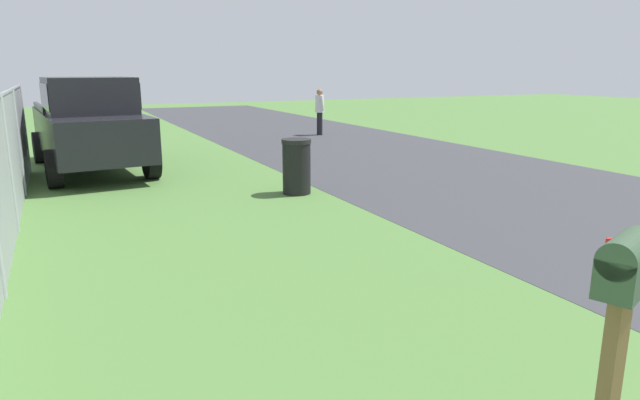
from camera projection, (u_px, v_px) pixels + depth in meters
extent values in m
cube|color=brown|center=(609.00, 384.00, 3.04)|extent=(0.09, 0.09, 1.10)
cube|color=#334C33|center=(625.00, 272.00, 2.89)|extent=(0.35, 0.48, 0.22)
cylinder|color=#334C33|center=(627.00, 252.00, 2.86)|extent=(0.35, 0.48, 0.20)
cube|color=red|center=(608.00, 254.00, 2.97)|extent=(0.02, 0.04, 0.18)
cube|color=black|center=(89.00, 132.00, 12.38)|extent=(5.44, 2.32, 0.90)
cube|color=black|center=(89.00, 95.00, 11.66)|extent=(1.94, 1.87, 0.76)
cube|color=black|center=(89.00, 95.00, 11.66)|extent=(1.89, 1.90, 0.53)
cube|color=black|center=(116.00, 105.00, 13.67)|extent=(2.75, 0.32, 0.12)
cube|color=black|center=(40.00, 107.00, 12.82)|extent=(2.75, 0.32, 0.12)
cylinder|color=black|center=(151.00, 161.00, 11.50)|extent=(0.78, 0.33, 0.76)
cylinder|color=black|center=(54.00, 169.00, 10.58)|extent=(0.78, 0.33, 0.76)
cylinder|color=black|center=(118.00, 142.00, 14.42)|extent=(0.78, 0.33, 0.76)
cylinder|color=black|center=(39.00, 147.00, 13.50)|extent=(0.78, 0.33, 0.76)
cylinder|color=black|center=(297.00, 169.00, 10.10)|extent=(0.52, 0.52, 0.94)
cylinder|color=black|center=(296.00, 141.00, 9.98)|extent=(0.54, 0.54, 0.08)
cylinder|color=black|center=(319.00, 124.00, 19.31)|extent=(0.14, 0.14, 0.79)
cylinder|color=black|center=(320.00, 124.00, 19.18)|extent=(0.14, 0.14, 0.79)
cylinder|color=silver|center=(320.00, 104.00, 19.08)|extent=(0.30, 0.30, 0.59)
sphere|color=#8C6647|center=(320.00, 92.00, 18.99)|extent=(0.21, 0.21, 0.21)
cylinder|color=silver|center=(317.00, 103.00, 19.25)|extent=(0.09, 0.17, 0.54)
cylinder|color=silver|center=(322.00, 103.00, 18.90)|extent=(0.09, 0.17, 0.54)
cylinder|color=#9EA3A8|center=(9.00, 165.00, 7.55)|extent=(0.07, 0.07, 1.94)
cylinder|color=#9EA3A8|center=(19.00, 143.00, 9.80)|extent=(0.07, 0.07, 1.94)
cylinder|color=#9EA3A8|center=(25.00, 129.00, 12.06)|extent=(0.07, 0.07, 1.94)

